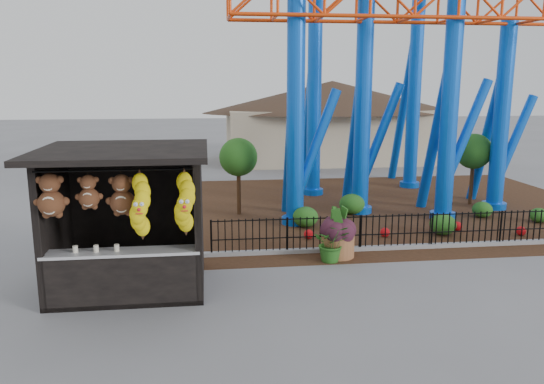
{
  "coord_description": "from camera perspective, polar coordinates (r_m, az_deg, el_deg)",
  "views": [
    {
      "loc": [
        -1.26,
        -10.32,
        4.44
      ],
      "look_at": [
        0.2,
        1.5,
        2.0
      ],
      "focal_mm": 35.0,
      "sensor_mm": 36.0,
      "label": 1
    }
  ],
  "objects": [
    {
      "name": "roller_coaster",
      "position": [
        19.71,
        12.4,
        17.15
      ],
      "size": [
        11.0,
        6.37,
        10.82
      ],
      "color": "blue",
      "rests_on": "ground"
    },
    {
      "name": "prize_booth",
      "position": [
        11.71,
        -15.41,
        -3.17
      ],
      "size": [
        3.5,
        3.4,
        3.12
      ],
      "color": "black",
      "rests_on": "ground"
    },
    {
      "name": "curb",
      "position": [
        14.97,
        13.91,
        -5.78
      ],
      "size": [
        18.0,
        0.18,
        0.12
      ],
      "primitive_type": "cube",
      "color": "gray",
      "rests_on": "ground"
    },
    {
      "name": "mulch_bed",
      "position": [
        19.57,
        8.72,
        -1.65
      ],
      "size": [
        18.0,
        12.0,
        0.02
      ],
      "primitive_type": "cube",
      "color": "#331E11",
      "rests_on": "ground"
    },
    {
      "name": "picket_fence",
      "position": [
        15.19,
        17.17,
        -3.98
      ],
      "size": [
        12.2,
        0.06,
        1.0
      ],
      "primitive_type": null,
      "color": "black",
      "rests_on": "ground"
    },
    {
      "name": "pavilion",
      "position": [
        31.21,
        6.47,
        8.98
      ],
      "size": [
        15.0,
        15.0,
        4.8
      ],
      "color": "#BFAD8C",
      "rests_on": "ground"
    },
    {
      "name": "terracotta_planter",
      "position": [
        13.97,
        7.08,
        -5.75
      ],
      "size": [
        0.98,
        0.98,
        0.6
      ],
      "primitive_type": "cylinder",
      "rotation": [
        0.0,
        0.0,
        0.16
      ],
      "color": "#965C36",
      "rests_on": "ground"
    },
    {
      "name": "planter_foliage",
      "position": [
        13.8,
        7.14,
        -3.29
      ],
      "size": [
        0.7,
        0.7,
        0.64
      ],
      "primitive_type": "ellipsoid",
      "color": "#341421",
      "rests_on": "terracotta_planter"
    },
    {
      "name": "potted_plant",
      "position": [
        13.52,
        6.45,
        -5.44
      ],
      "size": [
        1.01,
        0.91,
        1.0
      ],
      "primitive_type": "imported",
      "rotation": [
        0.0,
        0.0,
        -0.16
      ],
      "color": "#225719",
      "rests_on": "ground"
    },
    {
      "name": "landscaping",
      "position": [
        17.57,
        13.26,
        -2.29
      ],
      "size": [
        8.33,
        3.79,
        0.7
      ],
      "color": "#215318",
      "rests_on": "mulch_bed"
    },
    {
      "name": "ground",
      "position": [
        11.3,
        -0.09,
        -11.55
      ],
      "size": [
        120.0,
        120.0,
        0.0
      ],
      "primitive_type": "plane",
      "color": "slate",
      "rests_on": "ground"
    }
  ]
}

